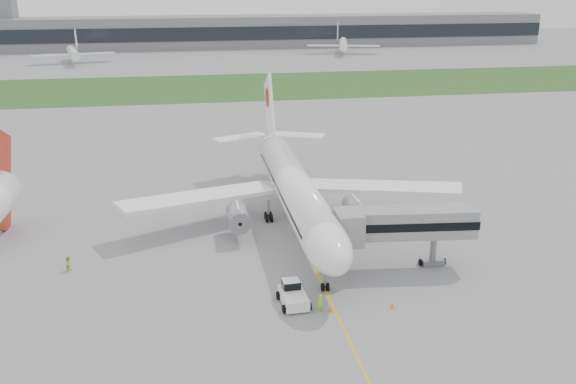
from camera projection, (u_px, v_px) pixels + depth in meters
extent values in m
plane|color=gray|center=(300.00, 238.00, 84.90)|extent=(600.00, 600.00, 0.00)
cube|color=#2E5620|center=(227.00, 87.00, 196.74)|extent=(600.00, 50.00, 0.02)
cube|color=slate|center=(208.00, 32.00, 296.99)|extent=(320.00, 22.00, 14.00)
cube|color=black|center=(209.00, 34.00, 286.74)|extent=(320.00, 0.60, 6.00)
cylinder|color=white|center=(295.00, 189.00, 86.80)|extent=(5.00, 38.00, 5.00)
ellipsoid|color=white|center=(327.00, 246.00, 68.63)|extent=(5.00, 11.00, 5.00)
cube|color=black|center=(329.00, 242.00, 67.40)|extent=(3.20, 1.54, 1.14)
cone|color=white|center=(271.00, 142.00, 107.05)|extent=(5.00, 10.53, 6.16)
cube|color=white|center=(198.00, 197.00, 86.99)|extent=(22.13, 13.52, 1.70)
cube|color=white|center=(382.00, 187.00, 91.13)|extent=(22.13, 13.52, 1.70)
cylinder|color=#96959A|center=(238.00, 217.00, 84.04)|extent=(2.70, 5.20, 2.70)
cylinder|color=#96959A|center=(356.00, 209.00, 86.59)|extent=(2.70, 5.20, 2.70)
cube|color=white|center=(270.00, 111.00, 106.79)|extent=(0.45, 10.90, 12.76)
cylinder|color=#A61E09|center=(269.00, 98.00, 107.07)|extent=(0.60, 3.20, 3.20)
cube|color=white|center=(240.00, 138.00, 108.45)|extent=(9.54, 6.34, 0.35)
cube|color=white|center=(298.00, 135.00, 110.04)|extent=(9.54, 6.34, 0.35)
cylinder|color=gray|center=(325.00, 278.00, 70.41)|extent=(0.24, 0.24, 3.10)
cylinder|color=black|center=(269.00, 217.00, 90.73)|extent=(1.40, 1.10, 1.10)
cylinder|color=black|center=(313.00, 214.00, 91.75)|extent=(1.40, 1.10, 1.10)
cube|color=white|center=(294.00, 298.00, 67.69)|extent=(2.71, 4.59, 1.19)
cube|color=white|center=(291.00, 284.00, 68.46)|extent=(1.87, 1.68, 0.99)
cube|color=black|center=(291.00, 284.00, 68.45)|extent=(1.92, 1.73, 0.84)
cylinder|color=black|center=(278.00, 295.00, 68.89)|extent=(0.39, 0.91, 0.89)
cylinder|color=black|center=(302.00, 293.00, 69.45)|extent=(0.39, 0.91, 0.89)
cylinder|color=black|center=(284.00, 309.00, 66.15)|extent=(0.39, 0.91, 0.89)
cylinder|color=black|center=(309.00, 306.00, 66.71)|extent=(0.39, 0.91, 0.89)
cube|color=#969698|center=(409.00, 223.00, 74.51)|extent=(15.84, 4.82, 3.34)
cube|color=black|center=(409.00, 223.00, 74.51)|extent=(16.08, 4.95, 1.00)
cube|color=#969698|center=(349.00, 228.00, 72.96)|extent=(2.90, 3.79, 3.79)
cylinder|color=gray|center=(433.00, 249.00, 76.47)|extent=(0.78, 0.78, 4.23)
cube|color=gray|center=(432.00, 262.00, 77.03)|extent=(2.81, 1.81, 0.78)
cylinder|color=black|center=(420.00, 262.00, 76.93)|extent=(0.41, 0.81, 0.78)
cylinder|color=black|center=(444.00, 261.00, 77.13)|extent=(0.41, 0.81, 0.78)
cone|color=orange|center=(330.00, 309.00, 66.43)|extent=(0.45, 0.45, 0.61)
cone|color=orange|center=(392.00, 305.00, 67.17)|extent=(0.45, 0.45, 0.62)
imported|color=#A1FC2A|center=(320.00, 303.00, 66.32)|extent=(0.84, 0.73, 1.94)
imported|color=#ADE125|center=(69.00, 263.00, 75.36)|extent=(0.97, 1.09, 1.87)
cube|color=#A61E09|center=(1.00, 180.00, 86.45)|extent=(1.21, 12.03, 15.13)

